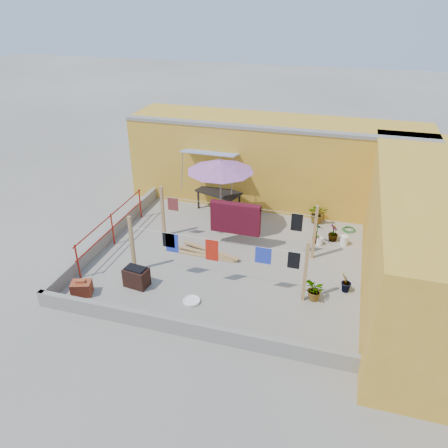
{
  "coord_description": "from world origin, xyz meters",
  "views": [
    {
      "loc": [
        3.14,
        -11.04,
        7.39
      ],
      "look_at": [
        -0.22,
        0.3,
        1.03
      ],
      "focal_mm": 35.0,
      "sensor_mm": 36.0,
      "label": 1
    }
  ],
  "objects": [
    {
      "name": "ground",
      "position": [
        0.0,
        0.0,
        0.0
      ],
      "size": [
        80.0,
        80.0,
        0.0
      ],
      "primitive_type": "plane",
      "color": "#9E998E",
      "rests_on": "ground"
    },
    {
      "name": "wall_back",
      "position": [
        0.5,
        4.69,
        1.61
      ],
      "size": [
        11.0,
        3.27,
        3.21
      ],
      "color": "gold",
      "rests_on": "ground"
    },
    {
      "name": "wall_right",
      "position": [
        5.2,
        0.0,
        1.6
      ],
      "size": [
        2.4,
        9.0,
        3.2
      ],
      "primitive_type": "cube",
      "color": "gold",
      "rests_on": "ground"
    },
    {
      "name": "parapet_front",
      "position": [
        0.0,
        -3.58,
        0.22
      ],
      "size": [
        8.3,
        0.16,
        0.44
      ],
      "primitive_type": "cube",
      "color": "gray",
      "rests_on": "ground"
    },
    {
      "name": "parapet_left",
      "position": [
        -4.08,
        0.0,
        0.22
      ],
      "size": [
        0.16,
        7.3,
        0.44
      ],
      "primitive_type": "cube",
      "color": "gray",
      "rests_on": "ground"
    },
    {
      "name": "red_railing",
      "position": [
        -3.85,
        -0.2,
        0.72
      ],
      "size": [
        0.05,
        4.2,
        1.1
      ],
      "color": "#A51C10",
      "rests_on": "ground"
    },
    {
      "name": "clothesline_rig",
      "position": [
        0.01,
        0.55,
        1.0
      ],
      "size": [
        5.09,
        2.35,
        1.8
      ],
      "color": "tan",
      "rests_on": "ground"
    },
    {
      "name": "patio_umbrella",
      "position": [
        -0.74,
        1.65,
        2.37
      ],
      "size": [
        2.67,
        2.67,
        2.64
      ],
      "color": "gray",
      "rests_on": "ground"
    },
    {
      "name": "outdoor_table",
      "position": [
        -1.29,
        3.2,
        0.69
      ],
      "size": [
        1.81,
        1.29,
        0.77
      ],
      "color": "black",
      "rests_on": "ground"
    },
    {
      "name": "brick_stack",
      "position": [
        -3.35,
        -2.87,
        0.2
      ],
      "size": [
        0.63,
        0.54,
        0.46
      ],
      "color": "#9B3823",
      "rests_on": "ground"
    },
    {
      "name": "lumber_pile",
      "position": [
        -0.69,
        0.01,
        0.07
      ],
      "size": [
        2.16,
        0.66,
        0.13
      ],
      "color": "tan",
      "rests_on": "ground"
    },
    {
      "name": "brazier",
      "position": [
        -2.09,
        -2.08,
        0.29
      ],
      "size": [
        0.71,
        0.52,
        0.6
      ],
      "color": "black",
      "rests_on": "ground"
    },
    {
      "name": "white_basin",
      "position": [
        -0.34,
        -2.35,
        0.04
      ],
      "size": [
        0.47,
        0.47,
        0.08
      ],
      "color": "white",
      "rests_on": "ground"
    },
    {
      "name": "water_jug_a",
      "position": [
        3.41,
        1.88,
        0.17
      ],
      "size": [
        0.24,
        0.24,
        0.38
      ],
      "color": "white",
      "rests_on": "ground"
    },
    {
      "name": "water_jug_b",
      "position": [
        2.64,
        1.66,
        0.14
      ],
      "size": [
        0.2,
        0.2,
        0.31
      ],
      "color": "white",
      "rests_on": "ground"
    },
    {
      "name": "green_hose",
      "position": [
        3.53,
        2.94,
        0.03
      ],
      "size": [
        0.46,
        0.46,
        0.07
      ],
      "color": "#17671D",
      "rests_on": "ground"
    },
    {
      "name": "plant_back_a",
      "position": [
        2.41,
        3.2,
        0.37
      ],
      "size": [
        0.72,
        0.64,
        0.75
      ],
      "primitive_type": "imported",
      "rotation": [
        0.0,
        0.0,
        0.09
      ],
      "color": "#175118",
      "rests_on": "ground"
    },
    {
      "name": "plant_back_b",
      "position": [
        3.04,
        2.06,
        0.29
      ],
      "size": [
        0.37,
        0.37,
        0.59
      ],
      "primitive_type": "imported",
      "rotation": [
        0.0,
        0.0,
        1.69
      ],
      "color": "#175118",
      "rests_on": "ground"
    },
    {
      "name": "plant_right_a",
      "position": [
        2.53,
        1.73,
        0.41
      ],
      "size": [
        0.51,
        0.51,
        0.81
      ],
      "primitive_type": "imported",
      "rotation": [
        0.0,
        0.0,
        2.38
      ],
      "color": "#175118",
      "rests_on": "ground"
    },
    {
      "name": "plant_right_b",
      "position": [
        3.57,
        -0.71,
        0.32
      ],
      "size": [
        0.4,
        0.43,
        0.64
      ],
      "primitive_type": "imported",
      "rotation": [
        0.0,
        0.0,
        4.31
      ],
      "color": "#175118",
      "rests_on": "ground"
    },
    {
      "name": "plant_right_c",
      "position": [
        2.8,
        -1.31,
        0.31
      ],
      "size": [
        0.65,
        0.7,
        0.63
      ],
      "primitive_type": "imported",
      "rotation": [
        0.0,
        0.0,
        5.07
      ],
      "color": "#175118",
      "rests_on": "ground"
    }
  ]
}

